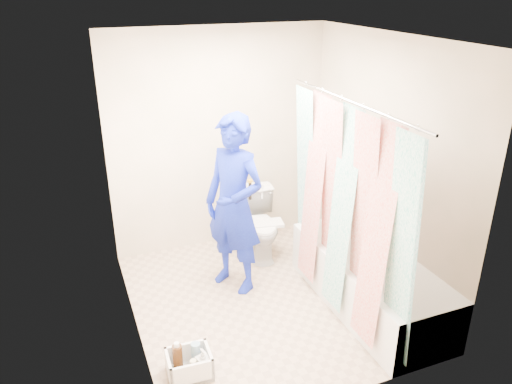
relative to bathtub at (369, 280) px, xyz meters
name	(u,v)px	position (x,y,z in m)	size (l,w,h in m)	color
floor	(266,300)	(-0.85, 0.43, -0.27)	(2.60, 2.60, 0.00)	tan
ceiling	(268,38)	(-0.85, 0.43, 2.13)	(2.40, 2.60, 0.02)	white
wall_back	(220,141)	(-0.85, 1.73, 0.93)	(2.40, 0.02, 2.40)	beige
wall_front	(347,255)	(-0.85, -0.88, 0.93)	(2.40, 0.02, 2.40)	beige
wall_left	(124,205)	(-2.05, 0.43, 0.93)	(0.02, 2.60, 2.40)	beige
wall_right	(384,165)	(0.35, 0.43, 0.93)	(0.02, 2.60, 2.40)	beige
bathtub	(369,280)	(0.00, 0.00, 0.00)	(0.70, 1.75, 0.50)	silver
curtain_rod	(352,102)	(-0.33, 0.00, 1.68)	(0.02, 0.02, 1.90)	silver
shower_curtain	(344,212)	(-0.33, 0.00, 0.75)	(0.06, 1.75, 1.80)	silver
toilet	(260,224)	(-0.56, 1.26, 0.09)	(0.40, 0.70, 0.71)	white
tank_lid	(262,224)	(-0.58, 1.15, 0.15)	(0.44, 0.19, 0.03)	silver
tank_internals	(253,189)	(-0.57, 1.45, 0.43)	(0.17, 0.07, 0.23)	black
plumber	(234,205)	(-1.02, 0.78, 0.60)	(0.63, 0.42, 1.74)	#0E1593
cleaning_caddy	(191,365)	(-1.76, -0.25, -0.17)	(0.35, 0.28, 0.26)	white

